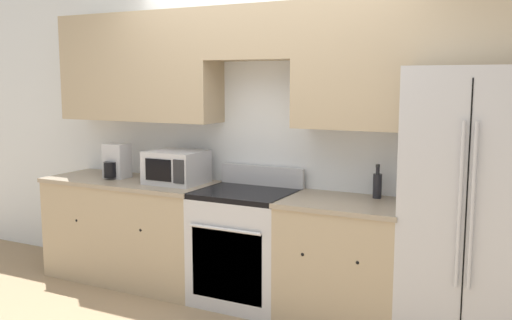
{
  "coord_description": "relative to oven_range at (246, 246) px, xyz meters",
  "views": [
    {
      "loc": [
        1.96,
        -3.51,
        1.74
      ],
      "look_at": [
        -0.0,
        0.31,
        1.14
      ],
      "focal_mm": 40.0,
      "sensor_mm": 36.0,
      "label": 1
    }
  ],
  "objects": [
    {
      "name": "oven_range",
      "position": [
        0.0,
        0.0,
        0.0
      ],
      "size": [
        0.74,
        0.65,
        1.05
      ],
      "color": "#B7B7BC",
      "rests_on": "ground_plane"
    },
    {
      "name": "lower_cabinets_left",
      "position": [
        -1.13,
        -0.0,
        -0.0
      ],
      "size": [
        1.55,
        0.64,
        0.89
      ],
      "color": "tan",
      "rests_on": "ground_plane"
    },
    {
      "name": "wall_back",
      "position": [
        0.09,
        0.26,
        1.11
      ],
      "size": [
        8.0,
        0.39,
        2.6
      ],
      "color": "silver",
      "rests_on": "ground_plane"
    },
    {
      "name": "ground_plane",
      "position": [
        0.09,
        -0.31,
        -0.45
      ],
      "size": [
        12.0,
        12.0,
        0.0
      ],
      "primitive_type": "plane",
      "color": "#937A5B"
    },
    {
      "name": "microwave",
      "position": [
        -0.68,
        0.04,
        0.58
      ],
      "size": [
        0.45,
        0.39,
        0.27
      ],
      "color": "#B7B7BC",
      "rests_on": "lower_cabinets_left"
    },
    {
      "name": "lower_cabinets_right",
      "position": [
        0.8,
        -0.0,
        -0.0
      ],
      "size": [
        0.89,
        0.64,
        0.89
      ],
      "color": "tan",
      "rests_on": "ground_plane"
    },
    {
      "name": "refrigerator",
      "position": [
        1.65,
        0.07,
        0.46
      ],
      "size": [
        0.84,
        0.8,
        1.83
      ],
      "color": "#B7B7BC",
      "rests_on": "ground_plane"
    },
    {
      "name": "paper_towel_holder",
      "position": [
        -1.3,
        0.01,
        0.58
      ],
      "size": [
        0.2,
        0.22,
        0.3
      ],
      "color": "#B7B7BC",
      "rests_on": "lower_cabinets_left"
    },
    {
      "name": "bottle",
      "position": [
        0.98,
        0.21,
        0.54
      ],
      "size": [
        0.06,
        0.06,
        0.25
      ],
      "color": "black",
      "rests_on": "lower_cabinets_right"
    }
  ]
}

